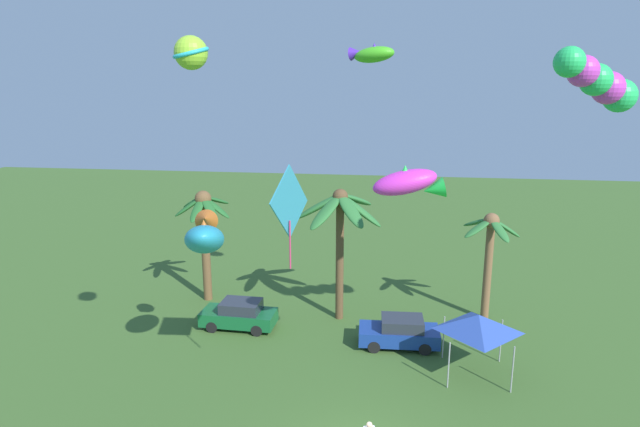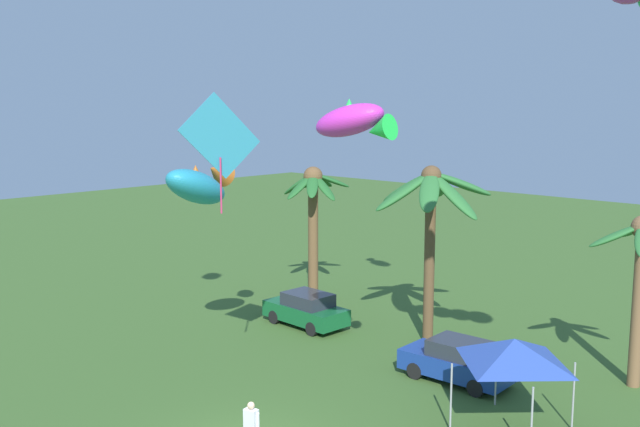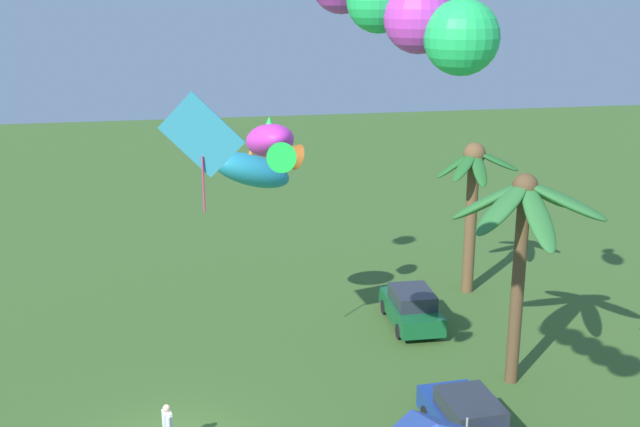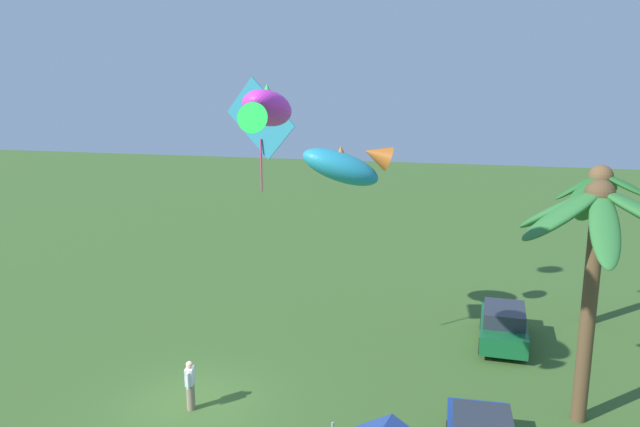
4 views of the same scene
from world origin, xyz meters
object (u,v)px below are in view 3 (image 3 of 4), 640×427
at_px(kite_fish_2, 256,167).
at_px(kite_fish_3, 271,142).
at_px(parked_car_1, 411,307).
at_px(kite_diamond_1, 201,137).
at_px(kite_tube_5, 389,4).
at_px(parked_car_0, 468,420).
at_px(palm_tree_1, 523,220).
at_px(palm_tree_2, 473,183).

bearing_deg(kite_fish_2, kite_fish_3, -3.49).
bearing_deg(parked_car_1, kite_fish_3, -38.01).
xyz_separation_m(kite_diamond_1, kite_tube_5, (10.30, 2.73, 3.99)).
bearing_deg(kite_fish_3, parked_car_1, 141.99).
distance_m(parked_car_0, kite_fish_3, 10.18).
relative_size(parked_car_0, parked_car_1, 1.01).
distance_m(parked_car_0, kite_tube_5, 14.22).
distance_m(palm_tree_1, kite_fish_2, 9.30).
relative_size(parked_car_1, kite_tube_5, 1.13).
relative_size(palm_tree_2, parked_car_0, 1.68).
bearing_deg(parked_car_1, palm_tree_2, 130.20).
xyz_separation_m(parked_car_0, kite_tube_5, (6.32, -4.48, 11.92)).
relative_size(palm_tree_1, kite_fish_3, 2.66).
height_order(palm_tree_1, kite_fish_3, kite_fish_3).
relative_size(palm_tree_1, kite_tube_5, 2.07).
distance_m(palm_tree_2, kite_diamond_1, 14.32).
xyz_separation_m(palm_tree_1, parked_car_0, (3.27, -2.88, -5.00)).
height_order(palm_tree_2, parked_car_1, palm_tree_2).
distance_m(palm_tree_2, kite_tube_5, 21.30).
distance_m(parked_car_1, kite_tube_5, 19.69).
distance_m(palm_tree_2, parked_car_1, 6.22).
bearing_deg(kite_fish_3, palm_tree_1, 110.99).
xyz_separation_m(palm_tree_1, kite_diamond_1, (-0.71, -10.09, 2.93)).
relative_size(parked_car_1, kite_fish_2, 1.05).
relative_size(palm_tree_1, kite_fish_2, 1.93).
bearing_deg(parked_car_0, palm_tree_2, 158.67).
bearing_deg(kite_tube_5, palm_tree_2, 153.26).
xyz_separation_m(palm_tree_2, kite_diamond_1, (7.41, -11.66, 3.78)).
bearing_deg(parked_car_1, parked_car_0, -6.15).
height_order(parked_car_0, kite_tube_5, kite_tube_5).
distance_m(parked_car_1, kite_fish_2, 8.62).
bearing_deg(kite_diamond_1, parked_car_1, 118.55).
height_order(palm_tree_1, kite_diamond_1, kite_diamond_1).
bearing_deg(kite_fish_2, parked_car_1, 95.76).
height_order(kite_fish_2, kite_tube_5, kite_tube_5).
bearing_deg(parked_car_0, kite_diamond_1, -118.89).
xyz_separation_m(palm_tree_2, kite_tube_5, (17.71, -8.92, 7.77)).
xyz_separation_m(parked_car_1, kite_tube_5, (14.72, -5.38, 11.92)).
relative_size(parked_car_0, kite_tube_5, 1.13).
bearing_deg(palm_tree_1, parked_car_0, -41.32).
height_order(palm_tree_2, parked_car_0, palm_tree_2).
relative_size(parked_car_1, kite_fish_3, 1.45).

